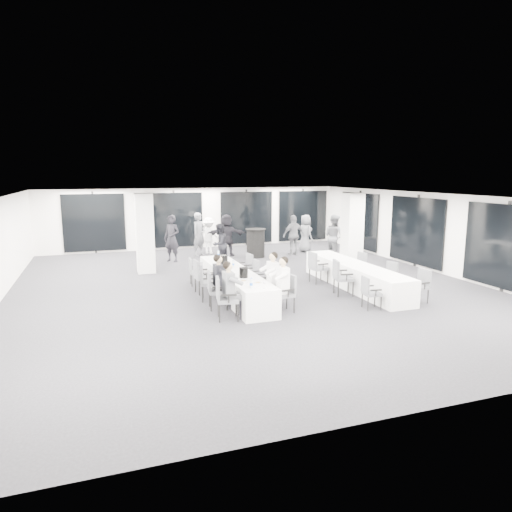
{
  "coord_description": "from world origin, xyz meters",
  "views": [
    {
      "loc": [
        -4.3,
        -13.1,
        3.5
      ],
      "look_at": [
        0.17,
        -0.2,
        1.0
      ],
      "focal_mm": 32.0,
      "sensor_mm": 36.0,
      "label": 1
    }
  ],
  "objects": [
    {
      "name": "plate_b",
      "position": [
        -0.58,
        -2.5,
        0.76
      ],
      "size": [
        0.2,
        0.2,
        0.03
      ],
      "color": "white",
      "rests_on": "banquet_table_main"
    },
    {
      "name": "seated_guest_d",
      "position": [
        -0.06,
        -2.04,
        0.81
      ],
      "size": [
        0.5,
        0.38,
        1.44
      ],
      "rotation": [
        0.0,
        0.0,
        1.57
      ],
      "color": "white",
      "rests_on": "floor"
    },
    {
      "name": "chair_main_right_far",
      "position": [
        0.11,
        0.63,
        0.53
      ],
      "size": [
        0.52,
        0.56,
        0.92
      ],
      "rotation": [
        0.0,
        0.0,
        1.68
      ],
      "color": "#515359",
      "rests_on": "floor"
    },
    {
      "name": "chair_main_right_mid",
      "position": [
        0.1,
        -1.11,
        0.51
      ],
      "size": [
        0.47,
        0.52,
        0.89
      ],
      "rotation": [
        0.0,
        0.0,
        1.61
      ],
      "color": "#515359",
      "rests_on": "floor"
    },
    {
      "name": "chair_side_right_near",
      "position": [
        3.88,
        -3.16,
        0.52
      ],
      "size": [
        0.51,
        0.56,
        0.92
      ],
      "rotation": [
        0.0,
        0.0,
        1.69
      ],
      "color": "#515359",
      "rests_on": "floor"
    },
    {
      "name": "water_bottle_c",
      "position": [
        -0.64,
        1.29,
        0.86
      ],
      "size": [
        0.07,
        0.07,
        0.22
      ],
      "primitive_type": "cylinder",
      "color": "silver",
      "rests_on": "banquet_table_main"
    },
    {
      "name": "column_left",
      "position": [
        -2.8,
        3.2,
        1.4
      ],
      "size": [
        0.6,
        0.6,
        2.8
      ],
      "primitive_type": "cube",
      "color": "silver",
      "rests_on": "floor"
    },
    {
      "name": "chair_side_right_mid",
      "position": [
        3.87,
        -1.77,
        0.49
      ],
      "size": [
        0.53,
        0.55,
        0.86
      ],
      "rotation": [
        0.0,
        0.0,
        1.82
      ],
      "color": "#515359",
      "rests_on": "floor"
    },
    {
      "name": "chair_main_left_second",
      "position": [
        -1.56,
        -1.92,
        0.56
      ],
      "size": [
        0.56,
        0.6,
        0.98
      ],
      "rotation": [
        0.0,
        0.0,
        -1.71
      ],
      "color": "#515359",
      "rests_on": "floor"
    },
    {
      "name": "ice_bucket_near",
      "position": [
        -0.74,
        -1.8,
        0.88
      ],
      "size": [
        0.24,
        0.24,
        0.27
      ],
      "primitive_type": "cylinder",
      "color": "black",
      "rests_on": "banquet_table_main"
    },
    {
      "name": "banquet_table_side",
      "position": [
        3.05,
        -1.16,
        0.38
      ],
      "size": [
        0.9,
        5.0,
        0.75
      ],
      "primitive_type": "cube",
      "color": "white",
      "rests_on": "floor"
    },
    {
      "name": "standing_guest_c",
      "position": [
        0.2,
        6.22,
        0.9
      ],
      "size": [
        1.3,
        1.0,
        1.8
      ],
      "primitive_type": "imported",
      "rotation": [
        0.0,
        0.0,
        2.74
      ],
      "color": "white",
      "rests_on": "floor"
    },
    {
      "name": "chair_side_left_far",
      "position": [
        2.21,
        -0.22,
        0.58
      ],
      "size": [
        0.54,
        0.6,
        1.01
      ],
      "rotation": [
        0.0,
        0.0,
        -1.51
      ],
      "color": "#515359",
      "rests_on": "floor"
    },
    {
      "name": "seated_guest_c",
      "position": [
        -0.06,
        -2.74,
        0.81
      ],
      "size": [
        0.5,
        0.38,
        1.44
      ],
      "rotation": [
        0.0,
        0.0,
        1.57
      ],
      "color": "white",
      "rests_on": "floor"
    },
    {
      "name": "chair_main_left_near",
      "position": [
        -1.56,
        -2.85,
        0.59
      ],
      "size": [
        0.61,
        0.65,
        1.04
      ],
      "rotation": [
        0.0,
        0.0,
        -1.76
      ],
      "color": "#515359",
      "rests_on": "floor"
    },
    {
      "name": "banquet_table_main",
      "position": [
        -0.72,
        -0.85,
        0.38
      ],
      "size": [
        0.9,
        5.0,
        0.75
      ],
      "primitive_type": "cube",
      "color": "white",
      "rests_on": "floor"
    },
    {
      "name": "standing_guest_g",
      "position": [
        -1.6,
        4.92,
        1.06
      ],
      "size": [
        0.99,
        0.98,
        2.11
      ],
      "primitive_type": "imported",
      "rotation": [
        0.0,
        0.0,
        -0.75
      ],
      "color": "black",
      "rests_on": "floor"
    },
    {
      "name": "chair_side_right_far",
      "position": [
        3.87,
        -0.07,
        0.5
      ],
      "size": [
        0.51,
        0.54,
        0.87
      ],
      "rotation": [
        0.0,
        0.0,
        1.76
      ],
      "color": "#515359",
      "rests_on": "floor"
    },
    {
      "name": "standing_guest_a",
      "position": [
        -0.31,
        5.84,
        1.04
      ],
      "size": [
        0.98,
        0.94,
        2.09
      ],
      "primitive_type": "imported",
      "rotation": [
        0.0,
        0.0,
        0.61
      ],
      "color": "#595C61",
      "rests_on": "floor"
    },
    {
      "name": "chair_main_left_mid",
      "position": [
        -1.56,
        -1.05,
        0.59
      ],
      "size": [
        0.63,
        0.66,
        1.04
      ],
      "rotation": [
        0.0,
        0.0,
        -1.81
      ],
      "color": "#515359",
      "rests_on": "floor"
    },
    {
      "name": "chair_main_left_far",
      "position": [
        -1.55,
        0.77,
        0.49
      ],
      "size": [
        0.47,
        0.52,
        0.86
      ],
      "rotation": [
        0.0,
        0.0,
        -1.66
      ],
      "color": "#515359",
      "rests_on": "floor"
    },
    {
      "name": "chair_main_right_second",
      "position": [
        0.1,
        -2.06,
        0.5
      ],
      "size": [
        0.53,
        0.56,
        0.88
      ],
      "rotation": [
        0.0,
        0.0,
        1.34
      ],
      "color": "#515359",
      "rests_on": "floor"
    },
    {
      "name": "chair_main_left_fourth",
      "position": [
        -1.56,
        -0.28,
        0.57
      ],
      "size": [
        0.54,
        0.59,
        1.0
      ],
      "rotation": [
        0.0,
        0.0,
        -1.5
      ],
      "color": "#515359",
      "rests_on": "floor"
    },
    {
      "name": "wine_glass",
      "position": [
        -0.62,
        -3.07,
        0.88
      ],
      "size": [
        0.07,
        0.07,
        0.18
      ],
      "color": "silver",
      "rests_on": "banquet_table_main"
    },
    {
      "name": "column_right",
      "position": [
        4.2,
        1.0,
        1.4
      ],
      "size": [
        0.6,
        0.6,
        2.8
      ],
      "primitive_type": "cube",
      "color": "silver",
      "rests_on": "floor"
    },
    {
      "name": "plate_a",
      "position": [
        -0.87,
        -2.2,
        0.76
      ],
      "size": [
        0.18,
        0.18,
        0.03
      ],
      "color": "white",
      "rests_on": "banquet_table_main"
    },
    {
      "name": "plate_c",
      "position": [
        -0.7,
        -1.59,
        0.76
      ],
      "size": [
        0.22,
        0.22,
        0.03
      ],
      "color": "white",
      "rests_on": "banquet_table_main"
    },
    {
      "name": "chair_main_right_fourth",
      "position": [
        0.1,
        -0.11,
        0.49
      ],
      "size": [
        0.47,
        0.51,
        0.86
      ],
      "rotation": [
        0.0,
        0.0,
        1.66
      ],
      "color": "#515359",
      "rests_on": "floor"
    },
    {
      "name": "seated_guest_b",
      "position": [
        -1.39,
        -1.93,
        0.81
      ],
      "size": [
        0.5,
        0.38,
        1.44
      ],
      "rotation": [
        0.0,
        0.0,
        -1.57
      ],
      "color": "black",
      "rests_on": "floor"
    },
    {
      "name": "chair_side_left_near",
      "position": [
        2.22,
        -3.24,
        0.49
      ],
      "size": [
        0.49,
        0.52,
        0.86
      ],
      "rotation": [
        0.0,
        0.0,
        -1.7
      ],
      "color": "#515359",
      "rests_on": "floor"
    },
    {
      "name": "chair_main_right_near",
      "position": [
        0.11,
        -2.74,
        0.55
      ],
      "size": [
        0.52,
        0.57,
        0.96
      ],
      "rotation": [
        0.0,
        0.0,
        1.65
      ],
      "color": "#515359",
      "rests_on": "floor"
    },
    {
      "name": "standing_guest_f",
      "position": [
        0.79,
        5.44,
        1.01
      ],
      "size": [
        1.99,
        1.23,
        2.03
      ],
      "primitive_type": "imported",
      "rotation": [
        0.0,
        0.0,
        2.84
      ],
      "color": "black",
      "rests_on": "floor"
    },
    {
      "name": "cocktail_table",
      "position": [
        1.86,
        4.75,
        0.6
      ],
      "size": [
        0.86,
        0.86,
        1.19
      ],
      "color": "black",
      "rests_on": "floor"
    },
    {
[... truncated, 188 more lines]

